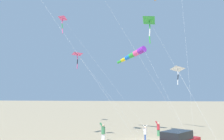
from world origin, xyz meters
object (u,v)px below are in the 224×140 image
object	(u,v)px
person_child_green_jacket	(145,132)
kite_delta_yellow_midlevel	(150,21)
person_child_grey_jacket	(158,128)
kite_windsock_rainbow_low_near	(134,54)
person_adult_flyer	(103,131)
kite_delta_long_streamer_right	(78,54)
kite_delta_orange_high_right	(63,18)
kite_delta_small_distant	(178,69)

from	to	relation	value
person_child_green_jacket	kite_delta_yellow_midlevel	size ratio (longest dim) A/B	0.12
person_child_grey_jacket	kite_windsock_rainbow_low_near	xyz separation A→B (m)	(1.06, 3.02, 9.36)
person_adult_flyer	person_child_grey_jacket	size ratio (longest dim) A/B	1.12
kite_delta_long_streamer_right	kite_delta_orange_high_right	size ratio (longest dim) A/B	0.52
person_adult_flyer	kite_delta_small_distant	world-z (taller)	kite_delta_small_distant
person_adult_flyer	kite_delta_yellow_midlevel	world-z (taller)	kite_delta_yellow_midlevel
kite_delta_small_distant	kite_delta_yellow_midlevel	xyz separation A→B (m)	(-0.81, 2.91, 5.66)
person_child_grey_jacket	person_adult_flyer	bearing A→B (deg)	135.11
kite_delta_small_distant	kite_windsock_rainbow_low_near	size ratio (longest dim) A/B	0.73
kite_delta_yellow_midlevel	person_adult_flyer	bearing A→B (deg)	117.32
person_child_grey_jacket	kite_delta_small_distant	xyz separation A→B (m)	(-1.97, -2.46, 6.76)
kite_windsock_rainbow_low_near	kite_delta_small_distant	bearing A→B (deg)	-118.95
person_child_green_jacket	kite_windsock_rainbow_low_near	bearing A→B (deg)	21.92
person_child_grey_jacket	kite_delta_long_streamer_right	distance (m)	12.94
person_adult_flyer	person_child_green_jacket	xyz separation A→B (m)	(1.53, -4.14, -0.15)
person_child_grey_jacket	kite_delta_orange_high_right	distance (m)	23.45
kite_delta_small_distant	kite_windsock_rainbow_low_near	xyz separation A→B (m)	(3.03, 5.48, 2.60)
person_child_green_jacket	person_child_grey_jacket	world-z (taller)	person_child_grey_jacket
kite_delta_small_distant	kite_delta_orange_high_right	bearing A→B (deg)	70.24
kite_windsock_rainbow_low_near	kite_delta_long_streamer_right	world-z (taller)	kite_windsock_rainbow_low_near
kite_delta_yellow_midlevel	kite_delta_long_streamer_right	xyz separation A→B (m)	(-3.08, 7.57, -4.13)
kite_delta_yellow_midlevel	kite_delta_orange_high_right	distance (m)	17.44
person_child_green_jacket	kite_windsock_rainbow_low_near	world-z (taller)	kite_windsock_rainbow_low_near
person_child_grey_jacket	kite_delta_yellow_midlevel	world-z (taller)	kite_delta_yellow_midlevel
person_adult_flyer	person_child_grey_jacket	distance (m)	7.42
person_child_green_jacket	kite_delta_orange_high_right	size ratio (longest dim) A/B	0.09
kite_delta_small_distant	kite_delta_orange_high_right	distance (m)	21.73
kite_delta_small_distant	person_child_green_jacket	bearing A→B (deg)	116.21
person_adult_flyer	kite_delta_yellow_midlevel	bearing A→B (deg)	-62.68
kite_delta_small_distant	kite_delta_yellow_midlevel	bearing A→B (deg)	105.56
kite_delta_orange_high_right	kite_delta_small_distant	bearing A→B (deg)	-109.76
kite_windsock_rainbow_low_near	person_child_green_jacket	bearing A→B (deg)	-158.08
kite_delta_orange_high_right	kite_windsock_rainbow_low_near	bearing A→B (deg)	-105.38
kite_delta_small_distant	kite_delta_long_streamer_right	distance (m)	11.28
person_adult_flyer	person_child_green_jacket	bearing A→B (deg)	-69.68
person_adult_flyer	kite_windsock_rainbow_low_near	distance (m)	11.41
kite_delta_yellow_midlevel	person_child_green_jacket	bearing A→B (deg)	145.39
person_adult_flyer	kite_delta_small_distant	size ratio (longest dim) A/B	0.24
person_adult_flyer	kite_windsock_rainbow_low_near	size ratio (longest dim) A/B	0.18
person_adult_flyer	kite_delta_orange_high_right	xyz separation A→B (m)	(9.78, 10.40, 16.76)
kite_delta_small_distant	kite_delta_orange_high_right	world-z (taller)	kite_delta_orange_high_right
kite_delta_yellow_midlevel	kite_delta_long_streamer_right	bearing A→B (deg)	112.16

